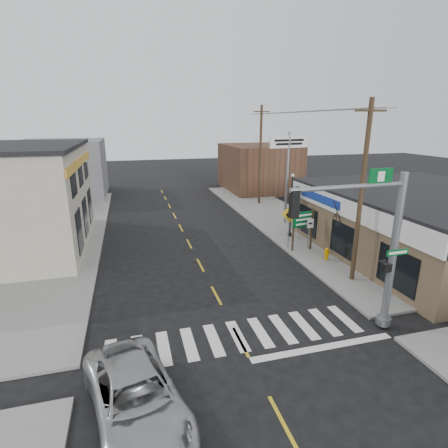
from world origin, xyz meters
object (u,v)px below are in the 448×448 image
object	(u,v)px
fire_hydrant	(327,253)
utility_pole_near	(361,192)
bare_tree	(345,205)
utility_pole_far	(260,154)
guide_sign	(303,224)
dance_center_sign	(288,156)
lamp_post	(292,201)
suv	(136,396)
traffic_signal_pole	(379,238)

from	to	relation	value
fire_hydrant	utility_pole_near	world-z (taller)	utility_pole_near
fire_hydrant	bare_tree	distance (m)	3.15
utility_pole_near	utility_pole_far	bearing A→B (deg)	90.45
guide_sign	dance_center_sign	bearing A→B (deg)	65.18
fire_hydrant	utility_pole_far	world-z (taller)	utility_pole_far
lamp_post	dance_center_sign	world-z (taller)	dance_center_sign
bare_tree	suv	bearing A→B (deg)	-143.89
guide_sign	lamp_post	size ratio (longest dim) A/B	0.61
traffic_signal_pole	guide_sign	size ratio (longest dim) A/B	2.33
lamp_post	utility_pole_far	size ratio (longest dim) A/B	0.48
guide_sign	utility_pole_far	size ratio (longest dim) A/B	0.29
dance_center_sign	traffic_signal_pole	bearing A→B (deg)	-113.08
lamp_post	utility_pole_far	bearing A→B (deg)	81.63
suv	lamp_post	bearing A→B (deg)	37.32
utility_pole_near	utility_pole_far	world-z (taller)	utility_pole_far
lamp_post	bare_tree	distance (m)	4.83
utility_pole_near	dance_center_sign	bearing A→B (deg)	89.49
guide_sign	lamp_post	bearing A→B (deg)	69.33
suv	bare_tree	bearing A→B (deg)	23.19
suv	utility_pole_far	xyz separation A→B (m)	(13.35, 25.04, 4.45)
guide_sign	bare_tree	distance (m)	2.90
suv	bare_tree	xyz separation A→B (m)	(12.93, 9.43, 2.76)
lamp_post	guide_sign	bearing A→B (deg)	-100.90
guide_sign	fire_hydrant	size ratio (longest dim) A/B	3.63
dance_center_sign	utility_pole_near	bearing A→B (deg)	-106.79
utility_pole_near	bare_tree	bearing A→B (deg)	73.67
suv	dance_center_sign	bearing A→B (deg)	40.85
traffic_signal_pole	dance_center_sign	distance (m)	15.92
traffic_signal_pole	lamp_post	size ratio (longest dim) A/B	1.42
fire_hydrant	utility_pole_far	distance (m)	16.61
suv	dance_center_sign	size ratio (longest dim) A/B	0.70
traffic_signal_pole	dance_center_sign	bearing A→B (deg)	76.06
suv	utility_pole_near	xyz separation A→B (m)	(11.69, 6.34, 4.23)
guide_sign	lamp_post	xyz separation A→B (m)	(0.57, 2.93, 0.88)
dance_center_sign	utility_pole_far	world-z (taller)	utility_pole_far
fire_hydrant	utility_pole_far	size ratio (longest dim) A/B	0.08
traffic_signal_pole	utility_pole_far	distance (m)	23.29
suv	guide_sign	bearing A→B (deg)	32.09
traffic_signal_pole	utility_pole_far	world-z (taller)	utility_pole_far
utility_pole_far	dance_center_sign	bearing A→B (deg)	-98.43
traffic_signal_pole	dance_center_sign	size ratio (longest dim) A/B	0.89
fire_hydrant	utility_pole_near	distance (m)	5.23
lamp_post	dance_center_sign	bearing A→B (deg)	71.61
lamp_post	bare_tree	bearing A→B (deg)	-74.80
guide_sign	fire_hydrant	bearing A→B (deg)	-80.12
fire_hydrant	dance_center_sign	world-z (taller)	dance_center_sign
lamp_post	utility_pole_far	xyz separation A→B (m)	(1.65, 10.99, 2.32)
traffic_signal_pole	bare_tree	bearing A→B (deg)	63.30
lamp_post	dance_center_sign	distance (m)	4.69
traffic_signal_pole	bare_tree	distance (m)	8.12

